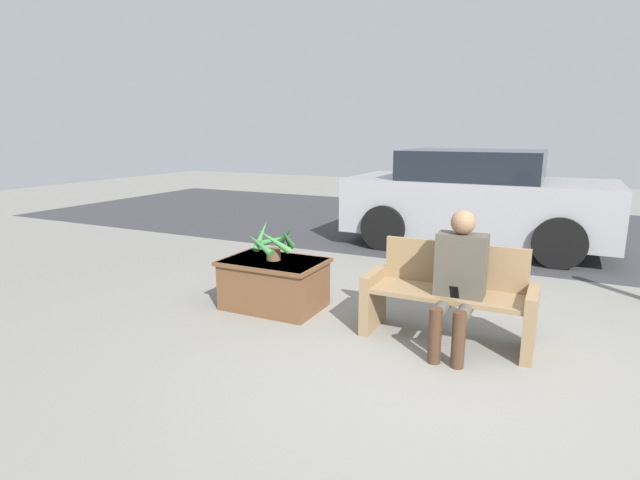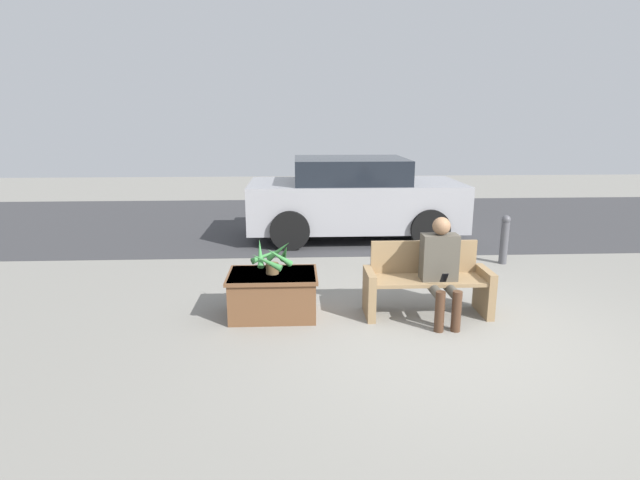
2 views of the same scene
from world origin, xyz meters
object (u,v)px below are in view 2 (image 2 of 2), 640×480
(planter_box, at_px, (273,293))
(potted_plant, at_px, (273,257))
(person_seated, at_px, (441,265))
(parked_car, at_px, (354,198))
(bollard_post, at_px, (504,238))
(bench, at_px, (426,282))

(planter_box, distance_m, potted_plant, 0.43)
(person_seated, xyz_separation_m, parked_car, (-0.52, 4.05, 0.12))
(planter_box, distance_m, bollard_post, 4.04)
(parked_car, height_order, bollard_post, parked_car)
(person_seated, relative_size, potted_plant, 2.20)
(potted_plant, height_order, bollard_post, potted_plant)
(parked_car, distance_m, bollard_post, 2.89)
(potted_plant, height_order, parked_car, parked_car)
(person_seated, bearing_deg, bench, 120.68)
(person_seated, relative_size, bollard_post, 1.51)
(person_seated, bearing_deg, bollard_post, 52.79)
(potted_plant, relative_size, bollard_post, 0.68)
(parked_car, bearing_deg, bollard_post, -41.24)
(potted_plant, xyz_separation_m, bollard_post, (3.52, 1.97, -0.29))
(bench, relative_size, bollard_post, 1.86)
(person_seated, relative_size, planter_box, 1.15)
(bench, distance_m, planter_box, 1.79)
(planter_box, bearing_deg, potted_plant, 17.37)
(planter_box, distance_m, parked_car, 4.13)
(planter_box, xyz_separation_m, bollard_post, (3.53, 1.97, 0.14))
(bench, xyz_separation_m, potted_plant, (-1.78, 0.02, 0.31))
(potted_plant, bearing_deg, bollard_post, 29.18)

